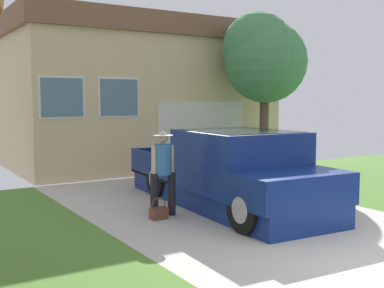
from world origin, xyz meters
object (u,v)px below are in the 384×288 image
object	(u,v)px
pickup_truck	(236,173)
person_with_hat	(163,168)
house_with_garage	(130,94)
front_yard_tree	(264,55)
wheeled_trash_bin	(234,153)
handbag	(159,212)

from	to	relation	value
pickup_truck	person_with_hat	distance (m)	1.58
house_with_garage	front_yard_tree	distance (m)	5.10
house_with_garage	wheeled_trash_bin	distance (m)	4.54
person_with_hat	house_with_garage	distance (m)	8.30
pickup_truck	wheeled_trash_bin	world-z (taller)	pickup_truck
handbag	house_with_garage	size ratio (longest dim) A/B	0.05
pickup_truck	house_with_garage	bearing A→B (deg)	-96.19
handbag	front_yard_tree	distance (m)	7.19
person_with_hat	handbag	world-z (taller)	person_with_hat
handbag	house_with_garage	distance (m)	8.69
front_yard_tree	handbag	bearing A→B (deg)	-147.53
person_with_hat	handbag	distance (m)	0.84
pickup_truck	house_with_garage	distance (m)	8.15
person_with_hat	handbag	size ratio (longest dim) A/B	4.01
person_with_hat	handbag	bearing A→B (deg)	-134.16
pickup_truck	house_with_garage	xyz separation A→B (m)	(1.31, 7.87, 1.67)
person_with_hat	front_yard_tree	xyz separation A→B (m)	(5.16, 3.24, 2.58)
person_with_hat	house_with_garage	bearing A→B (deg)	72.87
pickup_truck	front_yard_tree	distance (m)	5.72
wheeled_trash_bin	house_with_garage	bearing A→B (deg)	114.54
house_with_garage	front_yard_tree	xyz separation A→B (m)	(2.30, -4.41, 1.12)
house_with_garage	pickup_truck	bearing A→B (deg)	-99.47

